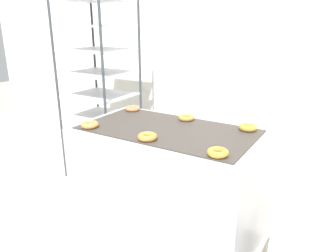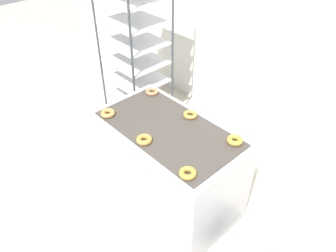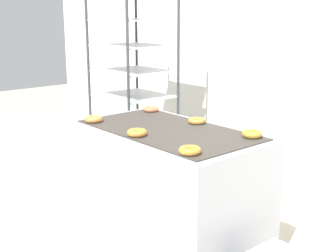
% 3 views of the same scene
% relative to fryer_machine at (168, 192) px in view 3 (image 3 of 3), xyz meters
% --- Properties ---
extents(wall_back, '(8.00, 0.05, 2.80)m').
position_rel_fryer_machine_xyz_m(wall_back, '(-0.00, 1.52, 0.97)').
color(wall_back, silver).
rests_on(wall_back, ground_plane).
extents(fryer_machine, '(1.28, 0.72, 0.86)m').
position_rel_fryer_machine_xyz_m(fryer_machine, '(0.00, 0.00, 0.00)').
color(fryer_machine, '#A8AAB2').
rests_on(fryer_machine, ground_plane).
extents(baking_rack_cart, '(0.62, 0.56, 1.88)m').
position_rel_fryer_machine_xyz_m(baking_rack_cart, '(-1.13, 0.57, 0.53)').
color(baking_rack_cart, '#33383D').
rests_on(baking_rack_cart, ground_plane).
extents(donut_near_left, '(0.12, 0.12, 0.04)m').
position_rel_fryer_machine_xyz_m(donut_near_left, '(-0.48, -0.25, 0.45)').
color(donut_near_left, '#B27239').
rests_on(donut_near_left, fryer_machine).
extents(donut_near_center, '(0.12, 0.12, 0.04)m').
position_rel_fryer_machine_xyz_m(donut_near_center, '(0.00, -0.25, 0.45)').
color(donut_near_center, '#BB7630').
rests_on(donut_near_center, fryer_machine).
extents(donut_near_right, '(0.12, 0.12, 0.04)m').
position_rel_fryer_machine_xyz_m(donut_near_right, '(0.47, -0.26, 0.45)').
color(donut_near_right, '#B97E2C').
rests_on(donut_near_right, fryer_machine).
extents(donut_far_left, '(0.12, 0.12, 0.03)m').
position_rel_fryer_machine_xyz_m(donut_far_left, '(-0.49, 0.25, 0.45)').
color(donut_far_left, '#B76942').
rests_on(donut_far_left, fryer_machine).
extents(donut_far_center, '(0.12, 0.12, 0.04)m').
position_rel_fryer_machine_xyz_m(donut_far_center, '(0.01, 0.25, 0.45)').
color(donut_far_center, '#A67531').
rests_on(donut_far_center, fryer_machine).
extents(donut_far_right, '(0.12, 0.12, 0.04)m').
position_rel_fryer_machine_xyz_m(donut_far_right, '(0.48, 0.25, 0.45)').
color(donut_far_right, '#A7802C').
rests_on(donut_far_right, fryer_machine).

